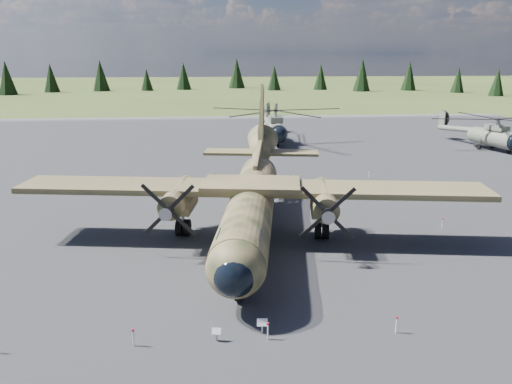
{
  "coord_description": "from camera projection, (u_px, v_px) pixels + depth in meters",
  "views": [
    {
      "loc": [
        -0.34,
        -33.43,
        12.56
      ],
      "look_at": [
        2.86,
        2.0,
        2.65
      ],
      "focal_mm": 35.0,
      "sensor_mm": 36.0,
      "label": 1
    }
  ],
  "objects": [
    {
      "name": "ground",
      "position": [
        219.0,
        236.0,
        35.47
      ],
      "size": [
        500.0,
        500.0,
        0.0
      ],
      "primitive_type": "plane",
      "color": "#57662D",
      "rests_on": "ground"
    },
    {
      "name": "apron",
      "position": [
        217.0,
        197.0,
        45.06
      ],
      "size": [
        120.0,
        120.0,
        0.04
      ],
      "primitive_type": "cube",
      "color": "slate",
      "rests_on": "ground"
    },
    {
      "name": "transport_plane",
      "position": [
        252.0,
        194.0,
        35.12
      ],
      "size": [
        31.82,
        28.68,
        10.47
      ],
      "rotation": [
        0.0,
        0.0,
        -0.15
      ],
      "color": "#343B20",
      "rests_on": "ground"
    },
    {
      "name": "helicopter_near",
      "position": [
        275.0,
        119.0,
        71.2
      ],
      "size": [
        19.48,
        22.94,
        4.93
      ],
      "rotation": [
        0.0,
        0.0,
        -0.0
      ],
      "color": "slate",
      "rests_on": "ground"
    },
    {
      "name": "helicopter_mid",
      "position": [
        494.0,
        127.0,
        66.19
      ],
      "size": [
        20.97,
        21.69,
        4.32
      ],
      "rotation": [
        0.0,
        0.0,
        0.28
      ],
      "color": "slate",
      "rests_on": "ground"
    },
    {
      "name": "info_placard_left",
      "position": [
        216.0,
        332.0,
        22.45
      ],
      "size": [
        0.44,
        0.25,
        0.66
      ],
      "rotation": [
        0.0,
        0.0,
        -0.19
      ],
      "color": "gray",
      "rests_on": "ground"
    },
    {
      "name": "info_placard_right",
      "position": [
        262.0,
        324.0,
        23.01
      ],
      "size": [
        0.51,
        0.24,
        0.78
      ],
      "rotation": [
        0.0,
        0.0,
        -0.06
      ],
      "color": "gray",
      "rests_on": "ground"
    },
    {
      "name": "barrier_fence",
      "position": [
        212.0,
        230.0,
        35.22
      ],
      "size": [
        33.12,
        29.62,
        0.85
      ],
      "color": "white",
      "rests_on": "ground"
    },
    {
      "name": "treeline",
      "position": [
        288.0,
        150.0,
        41.1
      ],
      "size": [
        317.09,
        321.77,
        10.96
      ],
      "color": "black",
      "rests_on": "ground"
    }
  ]
}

